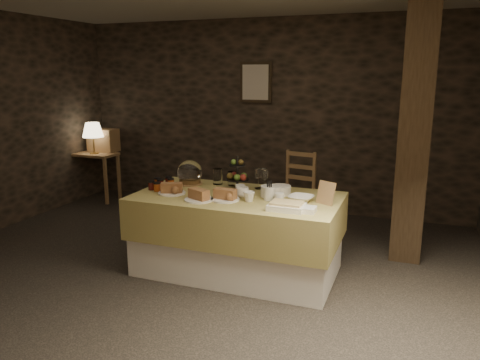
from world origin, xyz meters
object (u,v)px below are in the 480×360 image
(console_table, at_px, (94,162))
(fruit_stand, at_px, (237,175))
(chair, at_px, (296,192))
(wine_rack, at_px, (103,140))
(buffet_table, at_px, (237,228))
(timber_column, at_px, (415,133))
(table_lamp, at_px, (93,130))

(console_table, xyz_separation_m, fruit_stand, (2.83, -1.42, 0.30))
(chair, bearing_deg, console_table, -169.81)
(wine_rack, bearing_deg, buffet_table, -32.95)
(chair, distance_m, fruit_stand, 1.49)
(wine_rack, relative_size, chair, 0.59)
(console_table, height_order, timber_column, timber_column)
(wine_rack, distance_m, chair, 3.08)
(timber_column, bearing_deg, fruit_stand, -157.66)
(buffet_table, xyz_separation_m, console_table, (-2.93, 1.69, 0.15))
(timber_column, bearing_deg, chair, 151.70)
(console_table, bearing_deg, fruit_stand, -26.56)
(fruit_stand, bearing_deg, wine_rack, 150.17)
(buffet_table, height_order, fruit_stand, fruit_stand)
(table_lamp, bearing_deg, buffet_table, -29.62)
(table_lamp, xyz_separation_m, timber_column, (4.39, -0.70, 0.24))
(wine_rack, distance_m, timber_column, 4.51)
(wine_rack, distance_m, fruit_stand, 3.21)
(console_table, relative_size, wine_rack, 1.70)
(console_table, xyz_separation_m, table_lamp, (0.05, -0.05, 0.47))
(buffet_table, height_order, wine_rack, wine_rack)
(buffet_table, height_order, table_lamp, table_lamp)
(buffet_table, distance_m, chair, 1.67)
(console_table, distance_m, table_lamp, 0.48)
(fruit_stand, bearing_deg, chair, 79.57)
(table_lamp, height_order, wine_rack, table_lamp)
(console_table, distance_m, fruit_stand, 3.18)
(buffet_table, relative_size, chair, 2.69)
(wine_rack, height_order, timber_column, timber_column)
(wine_rack, bearing_deg, fruit_stand, -29.83)
(chair, bearing_deg, timber_column, -17.63)
(console_table, distance_m, wine_rack, 0.35)
(fruit_stand, bearing_deg, timber_column, 22.34)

